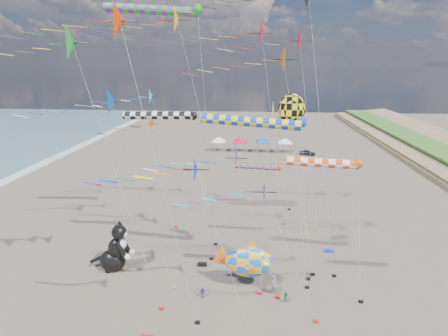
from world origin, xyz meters
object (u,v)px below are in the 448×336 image
child_green (286,298)px  fish_inflatable (248,262)px  person_adult (274,285)px  parked_car (308,153)px  child_blue (202,293)px  cat_inflatable (114,246)px

child_green → fish_inflatable: bearing=159.3°
fish_inflatable → person_adult: size_ratio=3.19×
person_adult → parked_car: (9.80, 49.30, -0.32)m
child_green → child_blue: 7.01m
child_green → parked_car: 51.18m
fish_inflatable → child_blue: size_ratio=5.84×
fish_inflatable → person_adult: (2.23, -0.83, -1.62)m
fish_inflatable → person_adult: 2.88m
person_adult → parked_car: bearing=38.9°
parked_car → cat_inflatable: bearing=169.0°
cat_inflatable → child_green: cat_inflatable is taller
cat_inflatable → child_green: 16.50m
child_blue → parked_car: size_ratio=0.29×
fish_inflatable → person_adult: fish_inflatable is taller
child_blue → fish_inflatable: bearing=6.3°
child_green → parked_car: (8.85, 50.40, 0.07)m
child_green → parked_car: size_ratio=0.30×
cat_inflatable → child_blue: 9.85m
person_adult → child_green: size_ratio=1.75×
person_adult → child_green: person_adult is taller
fish_inflatable → child_blue: (-3.84, -1.87, -2.03)m
person_adult → parked_car: person_adult is taller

